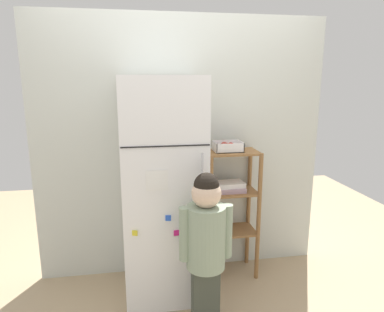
{
  "coord_description": "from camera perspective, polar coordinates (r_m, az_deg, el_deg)",
  "views": [
    {
      "loc": [
        -0.41,
        -2.55,
        1.71
      ],
      "look_at": [
        0.03,
        0.02,
        1.13
      ],
      "focal_mm": 32.01,
      "sensor_mm": 36.0,
      "label": 1
    }
  ],
  "objects": [
    {
      "name": "fruit_bin",
      "position": [
        2.89,
        5.86,
        1.5
      ],
      "size": [
        0.23,
        0.18,
        0.08
      ],
      "color": "white",
      "rests_on": "pantry_shelf_unit"
    },
    {
      "name": "ground_plane",
      "position": [
        3.1,
        -0.52,
        -21.0
      ],
      "size": [
        6.0,
        6.0,
        0.0
      ],
      "primitive_type": "plane",
      "color": "tan"
    },
    {
      "name": "kitchen_wall_back",
      "position": [
        2.99,
        -1.64,
        1.19
      ],
      "size": [
        2.51,
        0.03,
        2.24
      ],
      "primitive_type": "cube",
      "color": "silver",
      "rests_on": "ground"
    },
    {
      "name": "refrigerator",
      "position": [
        2.71,
        -4.84,
        -5.53
      ],
      "size": [
        0.62,
        0.64,
        1.74
      ],
      "color": "white",
      "rests_on": "ground"
    },
    {
      "name": "pantry_shelf_unit",
      "position": [
        3.01,
        6.39,
        -7.29
      ],
      "size": [
        0.46,
        0.3,
        1.13
      ],
      "color": "olive",
      "rests_on": "ground"
    },
    {
      "name": "child_standing",
      "position": [
        2.36,
        2.33,
        -13.27
      ],
      "size": [
        0.36,
        0.27,
        1.13
      ],
      "color": "#41463C",
      "rests_on": "ground"
    }
  ]
}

